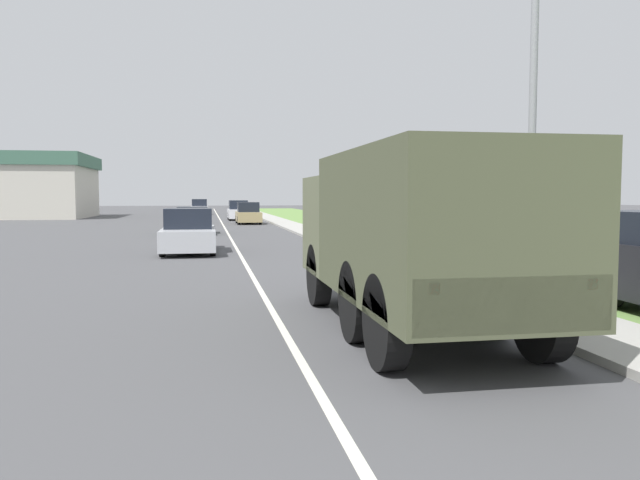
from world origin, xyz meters
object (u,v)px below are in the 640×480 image
at_px(car_farthest_ahead, 200,208).
at_px(car_fourth_ahead, 238,211).
at_px(military_truck, 412,230).
at_px(car_third_ahead, 248,214).
at_px(car_second_ahead, 193,222).
at_px(lamp_post, 525,38).
at_px(car_nearest_ahead, 189,233).

bearing_deg(car_farthest_ahead, car_fourth_ahead, -77.83).
height_order(military_truck, car_fourth_ahead, military_truck).
bearing_deg(military_truck, car_farthest_ahead, 93.66).
height_order(car_third_ahead, car_farthest_ahead, car_farthest_ahead).
bearing_deg(car_second_ahead, lamp_post, -74.99).
bearing_deg(car_nearest_ahead, car_fourth_ahead, 83.68).
distance_m(car_nearest_ahead, car_second_ahead, 11.33).
distance_m(military_truck, car_fourth_ahead, 44.38).
bearing_deg(car_fourth_ahead, car_nearest_ahead, -96.32).
distance_m(car_third_ahead, car_farthest_ahead, 23.50).
bearing_deg(car_third_ahead, military_truck, -89.88).
relative_size(car_third_ahead, car_fourth_ahead, 0.90).
xyz_separation_m(car_third_ahead, lamp_post, (2.68, -35.50, 4.24)).
height_order(car_nearest_ahead, lamp_post, lamp_post).
xyz_separation_m(car_second_ahead, car_fourth_ahead, (3.42, 18.77, 0.08)).
height_order(military_truck, car_farthest_ahead, military_truck).
bearing_deg(car_nearest_ahead, car_second_ahead, 90.45).
xyz_separation_m(car_third_ahead, car_fourth_ahead, (-0.36, 7.38, 0.03)).
xyz_separation_m(military_truck, lamp_post, (2.60, 1.48, 3.39)).
relative_size(car_third_ahead, lamp_post, 0.49).
xyz_separation_m(car_nearest_ahead, car_farthest_ahead, (-0.07, 45.91, 0.02)).
relative_size(car_second_ahead, car_farthest_ahead, 1.01).
distance_m(car_third_ahead, lamp_post, 35.86).
relative_size(car_second_ahead, car_third_ahead, 1.09).
distance_m(car_nearest_ahead, car_third_ahead, 23.01).
xyz_separation_m(car_farthest_ahead, lamp_post, (6.45, -58.70, 4.20)).
distance_m(car_second_ahead, car_farthest_ahead, 34.59).
relative_size(military_truck, car_farthest_ahead, 1.57).
bearing_deg(military_truck, car_nearest_ahead, 104.81).
relative_size(car_fourth_ahead, car_farthest_ahead, 1.03).
distance_m(car_nearest_ahead, car_farthest_ahead, 45.91).
bearing_deg(car_fourth_ahead, car_second_ahead, -100.34).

